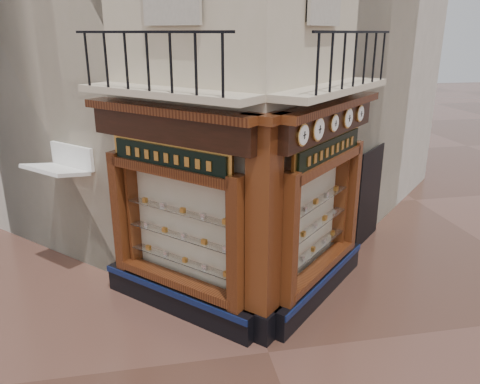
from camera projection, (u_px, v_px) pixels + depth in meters
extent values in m
plane|color=#492C22|center=(268.00, 352.00, 7.93)|extent=(80.00, 80.00, 0.00)
cube|color=beige|center=(119.00, 20.00, 13.74)|extent=(11.31, 11.31, 11.00)
cube|color=beige|center=(282.00, 20.00, 14.61)|extent=(11.31, 11.31, 11.00)
cube|color=black|center=(177.00, 299.00, 9.02)|extent=(2.72, 2.72, 0.55)
cube|color=#0C163D|center=(170.00, 293.00, 8.80)|extent=(2.50, 2.50, 0.12)
cube|color=#361509|center=(237.00, 246.00, 7.79)|extent=(0.37, 0.37, 2.45)
cube|color=#361509|center=(121.00, 211.00, 9.28)|extent=(0.37, 0.37, 2.45)
cube|color=#FFE2C1|center=(186.00, 223.00, 8.80)|extent=(1.80, 1.80, 2.10)
cube|color=black|center=(170.00, 128.00, 7.96)|extent=(2.69, 2.69, 0.50)
cube|color=#361509|center=(166.00, 110.00, 7.80)|extent=(2.86, 2.86, 0.14)
cube|color=black|center=(319.00, 285.00, 9.52)|extent=(2.72, 2.72, 0.55)
cube|color=#0C163D|center=(328.00, 278.00, 9.35)|extent=(2.50, 2.50, 0.12)
cube|color=#361509|center=(288.00, 241.00, 7.94)|extent=(0.37, 0.37, 2.45)
cube|color=#361509|center=(350.00, 196.00, 10.13)|extent=(0.37, 0.37, 2.45)
cube|color=#FFE2C1|center=(308.00, 214.00, 9.22)|extent=(1.80, 1.80, 2.10)
cube|color=black|center=(328.00, 122.00, 8.46)|extent=(2.69, 2.69, 0.50)
cube|color=#361509|center=(333.00, 105.00, 8.32)|extent=(2.86, 2.86, 0.14)
cube|color=black|center=(262.00, 321.00, 8.30)|extent=(0.78, 0.78, 0.55)
cube|color=#361509|center=(264.00, 221.00, 7.68)|extent=(0.64, 0.64, 3.50)
cube|color=#361509|center=(266.00, 118.00, 7.13)|extent=(0.85, 0.85, 0.14)
cube|color=beige|center=(164.00, 93.00, 7.69)|extent=(2.97, 2.97, 0.12)
cube|color=black|center=(146.00, 32.00, 7.13)|extent=(2.36, 2.36, 0.04)
cube|color=beige|center=(335.00, 89.00, 8.22)|extent=(2.97, 2.97, 0.12)
cube|color=black|center=(357.00, 32.00, 7.73)|extent=(2.36, 2.36, 0.04)
cylinder|color=gold|center=(302.00, 135.00, 7.33)|extent=(0.29, 0.29, 0.37)
cylinder|color=white|center=(304.00, 135.00, 7.32)|extent=(0.24, 0.24, 0.32)
cube|color=black|center=(305.00, 135.00, 7.31)|extent=(0.02, 0.02, 0.12)
cube|color=black|center=(305.00, 135.00, 7.31)|extent=(0.07, 0.07, 0.01)
cylinder|color=gold|center=(318.00, 129.00, 7.77)|extent=(0.33, 0.33, 0.41)
cylinder|color=white|center=(319.00, 129.00, 7.75)|extent=(0.27, 0.27, 0.36)
cube|color=black|center=(320.00, 129.00, 7.74)|extent=(0.02, 0.02, 0.14)
cube|color=black|center=(320.00, 129.00, 7.74)|extent=(0.08, 0.08, 0.01)
cylinder|color=gold|center=(334.00, 123.00, 8.28)|extent=(0.26, 0.26, 0.32)
cylinder|color=white|center=(335.00, 123.00, 8.26)|extent=(0.21, 0.21, 0.27)
cube|color=black|center=(336.00, 123.00, 8.26)|extent=(0.02, 0.02, 0.11)
cube|color=black|center=(336.00, 123.00, 8.26)|extent=(0.06, 0.06, 0.01)
cylinder|color=gold|center=(347.00, 118.00, 8.78)|extent=(0.31, 0.31, 0.39)
cylinder|color=white|center=(349.00, 118.00, 8.76)|extent=(0.25, 0.25, 0.34)
cube|color=black|center=(350.00, 118.00, 8.75)|extent=(0.02, 0.02, 0.13)
cube|color=black|center=(350.00, 118.00, 8.75)|extent=(0.08, 0.08, 0.01)
cylinder|color=gold|center=(359.00, 113.00, 9.26)|extent=(0.27, 0.27, 0.33)
cylinder|color=white|center=(361.00, 114.00, 9.25)|extent=(0.22, 0.22, 0.29)
cube|color=black|center=(362.00, 114.00, 9.24)|extent=(0.02, 0.02, 0.11)
cube|color=black|center=(362.00, 114.00, 9.24)|extent=(0.07, 0.07, 0.01)
cube|color=#C68C3A|center=(169.00, 157.00, 8.09)|extent=(1.95, 1.95, 0.52)
cube|color=black|center=(168.00, 157.00, 8.06)|extent=(1.82, 1.82, 0.39)
cube|color=#C68C3A|center=(328.00, 150.00, 8.60)|extent=(1.99, 1.99, 0.53)
cube|color=black|center=(330.00, 150.00, 8.58)|extent=(1.86, 1.86, 0.40)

